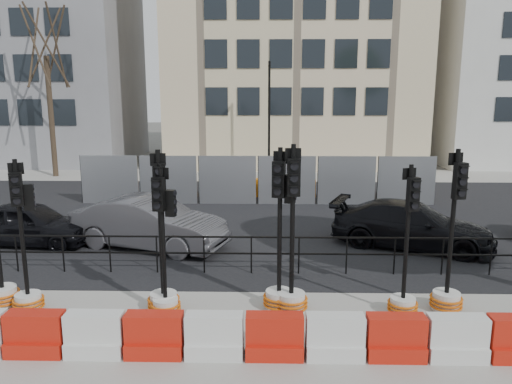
{
  "coord_description": "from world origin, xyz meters",
  "views": [
    {
      "loc": [
        0.37,
        -10.8,
        4.62
      ],
      "look_at": [
        0.08,
        3.0,
        1.76
      ],
      "focal_mm": 35.0,
      "sensor_mm": 36.0,
      "label": 1
    }
  ],
  "objects_px": {
    "traffic_signal_a": "(0,274)",
    "car_a": "(29,223)",
    "traffic_signal_d": "(165,282)",
    "traffic_signal_h": "(448,279)",
    "car_c": "(412,225)"
  },
  "relations": [
    {
      "from": "traffic_signal_a",
      "to": "traffic_signal_h",
      "type": "relative_size",
      "value": 1.04
    },
    {
      "from": "traffic_signal_d",
      "to": "car_a",
      "type": "xyz_separation_m",
      "value": [
        -5.06,
        4.77,
        -0.1
      ]
    },
    {
      "from": "traffic_signal_a",
      "to": "car_c",
      "type": "xyz_separation_m",
      "value": [
        10.0,
        4.35,
        -0.07
      ]
    },
    {
      "from": "traffic_signal_a",
      "to": "car_c",
      "type": "bearing_deg",
      "value": 20.23
    },
    {
      "from": "traffic_signal_a",
      "to": "car_a",
      "type": "distance_m",
      "value": 4.6
    },
    {
      "from": "traffic_signal_a",
      "to": "car_c",
      "type": "relative_size",
      "value": 0.72
    },
    {
      "from": "traffic_signal_a",
      "to": "car_a",
      "type": "height_order",
      "value": "traffic_signal_a"
    },
    {
      "from": "traffic_signal_h",
      "to": "car_a",
      "type": "height_order",
      "value": "traffic_signal_h"
    },
    {
      "from": "traffic_signal_a",
      "to": "car_a",
      "type": "relative_size",
      "value": 0.9
    },
    {
      "from": "traffic_signal_d",
      "to": "traffic_signal_h",
      "type": "xyz_separation_m",
      "value": [
        5.89,
        0.37,
        -0.05
      ]
    },
    {
      "from": "traffic_signal_a",
      "to": "traffic_signal_h",
      "type": "height_order",
      "value": "traffic_signal_a"
    },
    {
      "from": "traffic_signal_d",
      "to": "traffic_signal_h",
      "type": "height_order",
      "value": "traffic_signal_h"
    },
    {
      "from": "traffic_signal_h",
      "to": "traffic_signal_a",
      "type": "bearing_deg",
      "value": 165.37
    },
    {
      "from": "traffic_signal_h",
      "to": "car_c",
      "type": "bearing_deg",
      "value": 69.26
    },
    {
      "from": "traffic_signal_a",
      "to": "car_a",
      "type": "bearing_deg",
      "value": 104.91
    }
  ]
}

